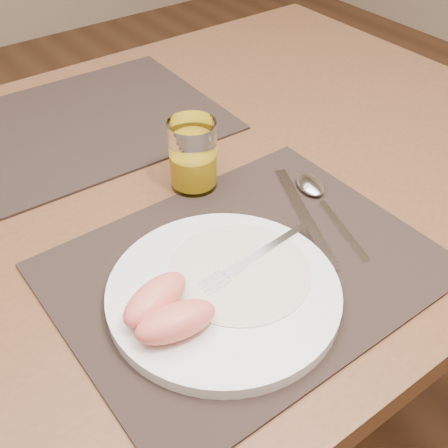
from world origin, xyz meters
The scene contains 11 objects.
ground centered at (0.00, 0.00, 0.00)m, with size 5.00×5.00×0.00m, color #54321C.
table centered at (0.00, 0.00, 0.67)m, with size 1.40×0.90×0.75m.
placemat_near centered at (0.01, -0.22, 0.75)m, with size 0.45×0.35×0.00m, color black.
placemat_far centered at (0.01, 0.22, 0.75)m, with size 0.45×0.35×0.00m, color black.
plate centered at (-0.04, -0.24, 0.76)m, with size 0.27×0.27×0.02m, color white.
plate_dressing centered at (-0.01, -0.23, 0.77)m, with size 0.17×0.17×0.00m.
fork centered at (0.01, -0.23, 0.77)m, with size 0.18×0.03×0.00m.
knife centered at (0.13, -0.21, 0.76)m, with size 0.10×0.21×0.01m.
spoon centered at (0.18, -0.16, 0.76)m, with size 0.08×0.19×0.01m.
juice_glass centered at (0.06, -0.04, 0.80)m, with size 0.07×0.07×0.10m.
grapefruit_wedges centered at (-0.12, -0.25, 0.79)m, with size 0.10×0.10×0.04m.
Camera 1 is at (-0.30, -0.60, 1.24)m, focal length 45.00 mm.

